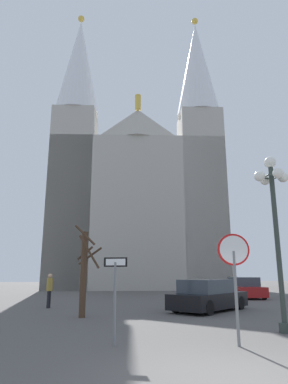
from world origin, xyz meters
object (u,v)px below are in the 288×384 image
Objects in this scene: one_way_arrow_sign at (115,289)px; bare_tree at (84,270)px; parked_car_near_black at (208,296)px; parked_car_far_red at (244,288)px; pedestrian_walking at (50,287)px; cathedral at (137,197)px; stop_sign at (234,265)px; street_lamp at (274,209)px.

one_way_arrow_sign is 0.59× the size of bare_tree.
one_way_arrow_sign is at bearing -125.14° from parked_car_near_black.
pedestrian_walking is (-13.18, -5.13, 0.38)m from parked_car_far_red.
cathedral reaches higher than stop_sign.
pedestrian_walking is at bearing 161.54° from parked_car_near_black.
street_lamp reaches higher than pedestrian_walking.
street_lamp is 1.21× the size of parked_car_near_black.
parked_car_far_red is 14.15m from pedestrian_walking.
cathedral reaches higher than pedestrian_walking.
parked_car_far_red is (5.46, 7.71, -0.01)m from parked_car_near_black.
cathedral is at bearing 77.27° from bare_tree.
bare_tree is at bearing -141.04° from parked_car_far_red.
bare_tree reaches higher than one_way_arrow_sign.
parked_car_far_red is at bearing 69.50° from street_lamp.
stop_sign is (-1.51, -30.59, -8.55)m from cathedral.
one_way_arrow_sign reaches higher than parked_car_near_black.
one_way_arrow_sign is at bearing -80.78° from bare_tree.
street_lamp is 7.95m from bare_tree.
cathedral is 31.79m from one_way_arrow_sign.
one_way_arrow_sign is 18.13m from parked_car_far_red.
stop_sign is 0.50× the size of street_lamp.
stop_sign is 17.01m from parked_car_far_red.
stop_sign is at bearing -9.02° from one_way_arrow_sign.
street_lamp is at bearing -36.12° from bare_tree.
stop_sign reaches higher than pedestrian_walking.
cathedral is 29.79m from street_lamp.
street_lamp reaches higher than stop_sign.
one_way_arrow_sign is 5.71m from bare_tree.
cathedral is 7.11× the size of parked_car_near_black.
pedestrian_walking is at bearing 105.78° from one_way_arrow_sign.
cathedral is 31.79m from stop_sign.
cathedral is at bearing 91.37° from street_lamp.
bare_tree is 2.17× the size of pedestrian_walking.
parked_car_near_black is (-0.32, 6.02, -3.18)m from street_lamp.
parked_car_far_red is (11.36, 9.18, -1.22)m from bare_tree.
bare_tree is at bearing 143.88° from street_lamp.
stop_sign reaches higher than parked_car_far_red.
parked_car_near_black is at bearing 76.06° from stop_sign.
one_way_arrow_sign is at bearing -98.73° from cathedral.
pedestrian_walking is (-7.72, 2.58, 0.37)m from parked_car_near_black.
cathedral is at bearing 70.20° from pedestrian_walking.
pedestrian_walking is (-5.84, 10.16, -0.95)m from stop_sign.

